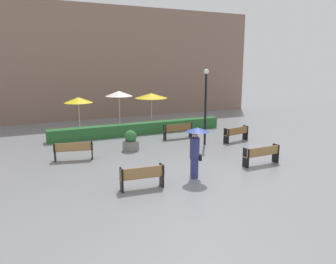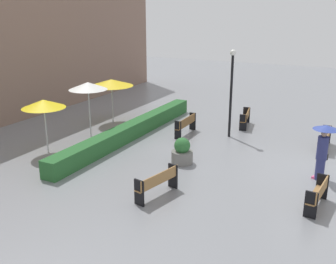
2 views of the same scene
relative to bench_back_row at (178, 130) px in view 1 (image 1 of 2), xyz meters
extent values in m
plane|color=gray|center=(-2.12, -6.26, -0.54)|extent=(60.00, 60.00, 0.00)
cube|color=brown|center=(0.00, 0.06, -0.07)|extent=(1.87, 0.24, 0.04)
cube|color=brown|center=(0.00, -0.08, 0.15)|extent=(1.87, 0.05, 0.41)
cube|color=black|center=(-0.88, 0.03, -0.09)|extent=(0.06, 0.33, 0.90)
cube|color=black|center=(0.88, 0.04, -0.09)|extent=(0.06, 0.33, 0.90)
cube|color=#9E7242|center=(-4.96, -6.69, -0.11)|extent=(1.64, 0.43, 0.04)
cube|color=#9E7242|center=(-4.97, -6.84, 0.11)|extent=(1.62, 0.20, 0.39)
cube|color=black|center=(-5.70, -6.64, -0.12)|extent=(0.10, 0.38, 0.85)
cube|color=black|center=(-4.21, -6.78, -0.12)|extent=(0.10, 0.38, 0.85)
cube|color=olive|center=(2.65, -2.16, -0.09)|extent=(1.75, 0.58, 0.04)
cube|color=olive|center=(2.68, -2.31, 0.12)|extent=(1.71, 0.35, 0.38)
cube|color=black|center=(1.86, -2.32, -0.12)|extent=(0.13, 0.38, 0.85)
cube|color=black|center=(3.44, -2.03, -0.12)|extent=(0.13, 0.38, 0.85)
cube|color=#9E7242|center=(0.90, -6.29, -0.09)|extent=(1.85, 0.30, 0.04)
cube|color=#9E7242|center=(0.90, -6.45, 0.12)|extent=(1.85, 0.07, 0.38)
cube|color=black|center=(0.04, -6.33, -0.12)|extent=(0.07, 0.37, 0.85)
cube|color=black|center=(1.77, -6.30, -0.12)|extent=(0.07, 0.37, 0.85)
cube|color=#9E7242|center=(-6.52, -1.90, -0.07)|extent=(1.81, 0.66, 0.04)
cube|color=#9E7242|center=(-6.55, -2.06, 0.14)|extent=(1.76, 0.43, 0.37)
cube|color=black|center=(-7.34, -1.74, -0.11)|extent=(0.14, 0.38, 0.87)
cube|color=black|center=(-5.71, -2.11, -0.11)|extent=(0.14, 0.38, 0.87)
cylinder|color=navy|center=(-2.67, -6.53, -0.15)|extent=(0.32, 0.32, 0.78)
cube|color=#F2598C|center=(-2.65, -6.48, -0.50)|extent=(0.36, 0.39, 0.08)
cylinder|color=navy|center=(-2.67, -6.53, 0.67)|extent=(0.38, 0.38, 0.85)
sphere|color=tan|center=(-2.67, -6.53, 1.20)|extent=(0.21, 0.21, 0.21)
cube|color=black|center=(-2.46, -6.60, 0.29)|extent=(0.20, 0.30, 0.22)
cylinder|color=black|center=(-2.58, -6.57, 0.97)|extent=(0.02, 0.02, 0.90)
cone|color=navy|center=(-2.58, -6.57, 1.42)|extent=(0.92, 0.92, 0.16)
cylinder|color=slate|center=(-3.53, -1.43, -0.29)|extent=(0.86, 0.86, 0.51)
sphere|color=#2D6B33|center=(-3.53, -1.43, 0.21)|extent=(0.64, 0.64, 0.64)
cylinder|color=black|center=(0.64, -2.00, 1.41)|extent=(0.12, 0.12, 3.91)
sphere|color=white|center=(0.64, -2.00, 3.49)|extent=(0.28, 0.28, 0.28)
cylinder|color=silver|center=(-5.02, 4.28, 0.53)|extent=(0.06, 0.06, 2.15)
cone|color=yellow|center=(-5.02, 4.28, 1.61)|extent=(1.82, 1.82, 0.35)
cylinder|color=silver|center=(-2.38, 4.02, 0.70)|extent=(0.06, 0.06, 2.48)
cone|color=white|center=(-2.38, 4.02, 1.94)|extent=(1.82, 1.82, 0.35)
cylinder|color=silver|center=(0.14, 4.47, 0.56)|extent=(0.06, 0.06, 2.19)
cone|color=yellow|center=(0.14, 4.47, 1.65)|extent=(2.32, 2.32, 0.35)
cube|color=#28602D|center=(-1.66, 2.14, -0.18)|extent=(11.32, 0.70, 0.73)
cube|color=#846656|center=(-2.12, 9.74, 3.95)|extent=(28.00, 1.20, 8.98)
camera|label=1|loc=(-9.03, -17.33, 3.93)|focal=35.33mm
camera|label=2|loc=(-16.73, -7.57, 5.36)|focal=41.59mm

